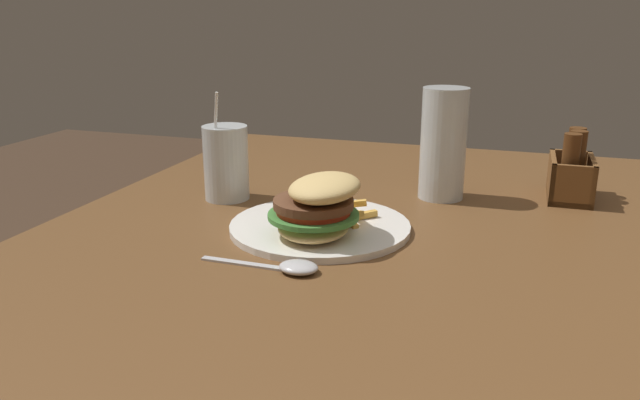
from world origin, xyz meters
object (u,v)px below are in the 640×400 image
juice_glass (226,165)px  meal_plate_near (319,214)px  condiment_caddy (572,174)px  beer_glass (443,145)px  spoon (292,267)px

juice_glass → meal_plate_near: bearing=58.5°
juice_glass → condiment_caddy: 0.59m
meal_plate_near → beer_glass: beer_glass is taller
beer_glass → condiment_caddy: bearing=106.6°
juice_glass → condiment_caddy: (-0.18, 0.56, -0.02)m
beer_glass → juice_glass: (0.12, -0.35, -0.03)m
juice_glass → spoon: (0.26, 0.22, -0.05)m
juice_glass → spoon: juice_glass is taller
spoon → condiment_caddy: 0.56m
condiment_caddy → beer_glass: bearing=-73.4°
meal_plate_near → condiment_caddy: size_ratio=2.25×
juice_glass → spoon: size_ratio=1.17×
spoon → condiment_caddy: bearing=52.9°
juice_glass → condiment_caddy: juice_glass is taller
meal_plate_near → juice_glass: (-0.13, -0.21, 0.03)m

